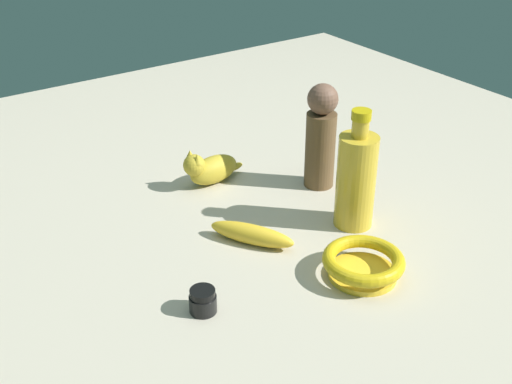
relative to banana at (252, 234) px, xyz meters
The scene contains 7 objects.
ground 0.04m from the banana, 132.05° to the left, with size 2.00×2.00×0.00m, color #BCB29E.
banana is the anchor object (origin of this frame).
nail_polish_jar 0.21m from the banana, 55.90° to the right, with size 0.04×0.04×0.04m.
person_figure_adult 0.29m from the banana, 113.39° to the left, with size 0.07×0.07×0.23m.
bottle_tall 0.22m from the banana, 74.69° to the left, with size 0.07×0.07×0.24m.
bowl 0.22m from the banana, 27.02° to the left, with size 0.14×0.14×0.04m.
cat_figurine 0.25m from the banana, 166.81° to the left, with size 0.07×0.15×0.09m.
Camera 1 is at (0.86, -0.60, 0.68)m, focal length 46.01 mm.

